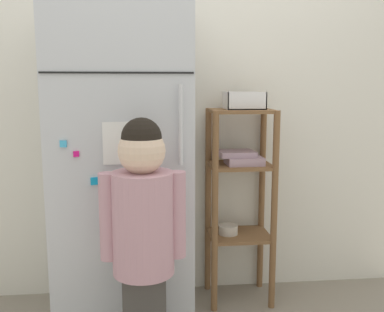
{
  "coord_description": "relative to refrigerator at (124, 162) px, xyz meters",
  "views": [
    {
      "loc": [
        -0.18,
        -2.25,
        1.26
      ],
      "look_at": [
        0.06,
        0.02,
        0.88
      ],
      "focal_mm": 41.3,
      "sensor_mm": 36.0,
      "label": 1
    }
  ],
  "objects": [
    {
      "name": "child_standing",
      "position": [
        0.1,
        -0.47,
        -0.17
      ],
      "size": [
        0.36,
        0.27,
        1.12
      ],
      "color": "#45413D",
      "rests_on": "ground"
    },
    {
      "name": "kitchen_wall_back",
      "position": [
        0.3,
        0.32,
        0.25
      ],
      "size": [
        2.76,
        0.03,
        2.21
      ],
      "primitive_type": "cube",
      "color": "silver",
      "rests_on": "ground"
    },
    {
      "name": "pantry_shelf_unit",
      "position": [
        0.64,
        0.14,
        -0.17
      ],
      "size": [
        0.36,
        0.3,
        1.12
      ],
      "color": "brown",
      "rests_on": "ground"
    },
    {
      "name": "fruit_bin",
      "position": [
        0.67,
        0.17,
        0.3
      ],
      "size": [
        0.22,
        0.18,
        0.1
      ],
      "color": "white",
      "rests_on": "pantry_shelf_unit"
    },
    {
      "name": "refrigerator",
      "position": [
        0.0,
        0.0,
        0.0
      ],
      "size": [
        0.68,
        0.62,
        1.71
      ],
      "color": "silver",
      "rests_on": "ground"
    }
  ]
}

